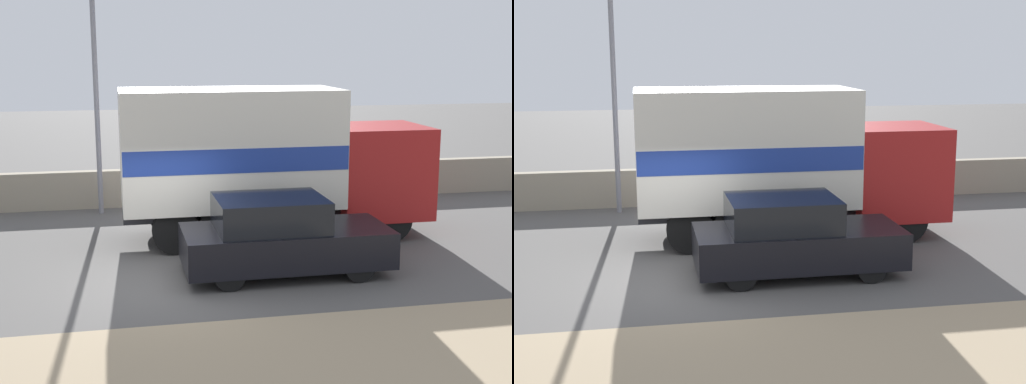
{
  "view_description": "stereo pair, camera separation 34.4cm",
  "coord_description": "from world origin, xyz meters",
  "views": [
    {
      "loc": [
        -1.05,
        -13.73,
        4.66
      ],
      "look_at": [
        2.08,
        1.48,
        1.46
      ],
      "focal_mm": 50.0,
      "sensor_mm": 36.0,
      "label": 1
    },
    {
      "loc": [
        -0.71,
        -13.79,
        4.66
      ],
      "look_at": [
        2.08,
        1.48,
        1.46
      ],
      "focal_mm": 50.0,
      "sensor_mm": 36.0,
      "label": 2
    }
  ],
  "objects": [
    {
      "name": "car_hatchback",
      "position": [
        2.32,
        0.05,
        0.8
      ],
      "size": [
        4.25,
        1.87,
        1.64
      ],
      "color": "black",
      "rests_on": "ground_plane"
    },
    {
      "name": "stone_wall_backdrop",
      "position": [
        0.0,
        7.15,
        0.55
      ],
      "size": [
        60.0,
        0.35,
        1.09
      ],
      "color": "gray",
      "rests_on": "ground_plane"
    },
    {
      "name": "box_truck",
      "position": [
        2.54,
        2.9,
        2.01
      ],
      "size": [
        7.45,
        2.37,
        3.66
      ],
      "color": "maroon",
      "rests_on": "ground_plane"
    },
    {
      "name": "ground_plane",
      "position": [
        0.0,
        0.0,
        0.0
      ],
      "size": [
        80.0,
        80.0,
        0.0
      ],
      "primitive_type": "plane",
      "color": "#514F4C"
    },
    {
      "name": "street_lamp",
      "position": [
        -1.39,
        6.41,
        4.45
      ],
      "size": [
        0.56,
        0.28,
        7.78
      ],
      "color": "slate",
      "rests_on": "ground_plane"
    }
  ]
}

